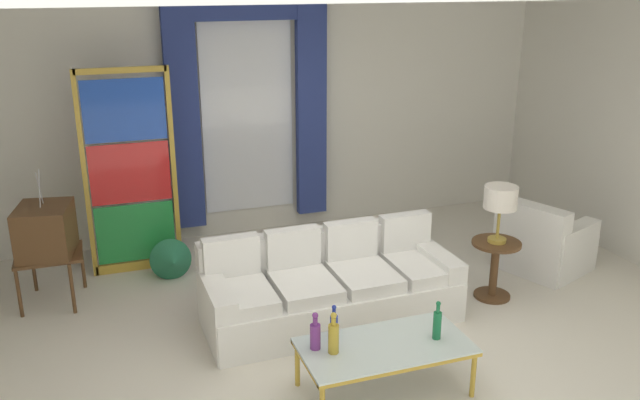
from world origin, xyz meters
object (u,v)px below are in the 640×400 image
Objects in this scene: bottle_crystal_tall at (334,325)px; peacock_figurine at (172,262)px; round_side_table at (495,264)px; couch_white_long at (328,287)px; bottle_amber_squat at (333,337)px; table_lamp_brass at (501,200)px; armchair_white at (542,245)px; bottle_blue_decanter at (437,324)px; stained_glass_divider at (131,177)px; vintage_tv at (45,233)px; coffee_table at (385,348)px; bottle_ruby_flask at (315,334)px.

bottle_crystal_tall is 2.51m from peacock_figurine.
couch_white_long is at bearing 174.26° from round_side_table.
couch_white_long reaches higher than bottle_amber_squat.
table_lamp_brass reaches higher than bottle_crystal_tall.
table_lamp_brass is at bearing -155.17° from armchair_white.
round_side_table is at bearing 41.81° from bottle_blue_decanter.
bottle_amber_squat is at bearing -108.38° from couch_white_long.
bottle_blue_decanter is (0.41, -1.32, 0.23)m from couch_white_long.
armchair_white is 1.85× the size of table_lamp_brass.
bottle_crystal_tall is 0.27× the size of armchair_white.
bottle_blue_decanter is 1.73m from round_side_table.
bottle_crystal_tall is at bearing -156.58° from table_lamp_brass.
stained_glass_divider is at bearing 160.82° from armchair_white.
vintage_tv is 0.61× the size of stained_glass_divider.
bottle_amber_squat reaches higher than coffee_table.
bottle_ruby_flask is at bearing -50.27° from vintage_tv.
armchair_white is at bearing -10.67° from vintage_tv.
bottle_amber_squat is at bearing -153.60° from armchair_white.
bottle_ruby_flask is 3.39m from armchair_white.
bottle_ruby_flask is (-0.11, 0.10, -0.01)m from bottle_amber_squat.
peacock_figurine is at bearing 116.88° from coffee_table.
bottle_amber_squat is (-0.41, 0.02, 0.17)m from coffee_table.
stained_glass_divider is at bearing 150.61° from table_lamp_brass.
peacock_figurine is at bearing 109.20° from bottle_amber_squat.
armchair_white is at bearing -14.94° from peacock_figurine.
bottle_blue_decanter is 0.96× the size of bottle_amber_squat.
coffee_table is 1.23× the size of armchair_white.
peacock_figurine is at bearing 107.59° from bottle_ruby_flask.
table_lamp_brass is (1.69, -0.17, 0.72)m from couch_white_long.
bottle_blue_decanter is 0.24× the size of vintage_tv.
stained_glass_divider reaches higher than table_lamp_brass.
bottle_ruby_flask is 3.07m from stained_glass_divider.
vintage_tv is (-2.86, 2.50, 0.19)m from bottle_blue_decanter.
stained_glass_divider is 3.70× the size of round_side_table.
bottle_amber_squat reaches higher than bottle_crystal_tall.
bottle_blue_decanter is at bearing -10.38° from bottle_ruby_flask.
bottle_ruby_flask is (-0.93, 0.17, -0.01)m from bottle_blue_decanter.
bottle_ruby_flask is at bearing 166.82° from coffee_table.
peacock_figurine is (-1.28, 1.26, -0.09)m from couch_white_long.
round_side_table is (1.69, -0.17, 0.05)m from couch_white_long.
bottle_crystal_tall is 0.47× the size of peacock_figurine.
stained_glass_divider is (-1.19, 2.93, 0.51)m from bottle_amber_squat.
armchair_white reaches higher than bottle_ruby_flask.
couch_white_long is 1.80m from peacock_figurine.
bottle_ruby_flask reaches higher than bottle_crystal_tall.
stained_glass_divider reaches higher than vintage_tv.
bottle_blue_decanter is at bearing -138.19° from round_side_table.
bottle_blue_decanter is 3.80m from vintage_tv.
coffee_table is at bearing 173.22° from bottle_blue_decanter.
table_lamp_brass is (-0.87, -0.40, 0.74)m from armchair_white.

